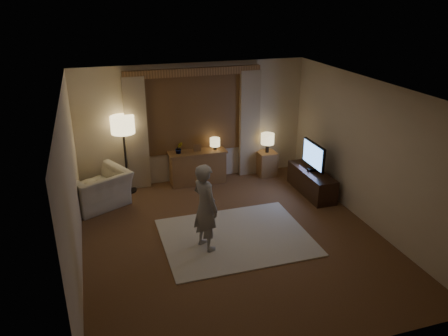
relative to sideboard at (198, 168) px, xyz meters
name	(u,v)px	position (x,y,z in m)	size (l,w,h in m)	color
room	(225,157)	(0.00, -2.00, 0.98)	(5.04, 5.54, 2.64)	brown
rug	(236,237)	(0.05, -2.47, -0.34)	(2.50, 2.00, 0.02)	beige
sideboard	(198,168)	(0.00, 0.00, 0.00)	(1.20, 0.40, 0.70)	brown
picture_frame	(197,149)	(0.00, 0.00, 0.45)	(0.16, 0.02, 0.20)	brown
plant	(179,148)	(-0.40, 0.00, 0.50)	(0.17, 0.13, 0.30)	#999999
table_lamp_sideboard	(215,143)	(0.40, 0.00, 0.55)	(0.22, 0.22, 0.30)	black
floor_lamp	(123,129)	(-1.53, 0.00, 1.03)	(0.48, 0.48, 1.65)	black
armchair	(98,189)	(-2.15, -0.53, 0.01)	(1.11, 0.97, 0.72)	#C0B69E
side_table	(267,164)	(1.62, -0.05, -0.07)	(0.40, 0.40, 0.56)	brown
table_lamp_side	(268,139)	(1.62, -0.05, 0.52)	(0.30, 0.30, 0.44)	black
tv_stand	(312,182)	(2.15, -1.23, -0.10)	(0.45, 1.40, 0.50)	black
tv	(314,156)	(2.15, -1.23, 0.49)	(0.21, 0.85, 0.61)	black
person	(205,207)	(-0.53, -2.63, 0.41)	(0.54, 0.35, 1.48)	#A7A39A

